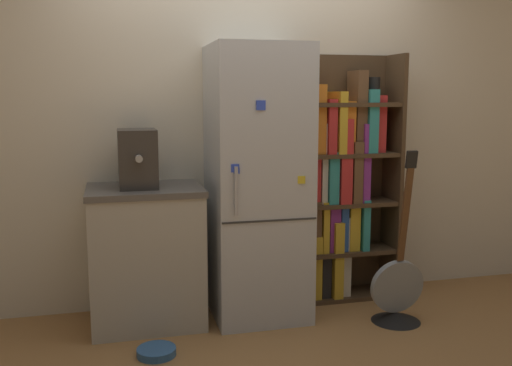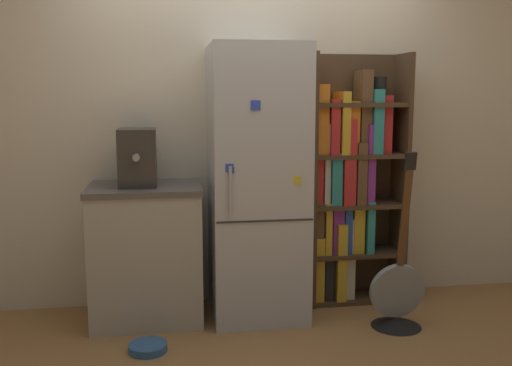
% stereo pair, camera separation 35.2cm
% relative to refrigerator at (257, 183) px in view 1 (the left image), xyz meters
% --- Properties ---
extents(ground_plane, '(16.00, 16.00, 0.00)m').
position_rel_refrigerator_xyz_m(ground_plane, '(0.00, -0.13, -0.91)').
color(ground_plane, '#A87542').
extents(wall_back, '(8.00, 0.05, 2.60)m').
position_rel_refrigerator_xyz_m(wall_back, '(0.00, 0.34, 0.39)').
color(wall_back, beige).
rests_on(wall_back, ground_plane).
extents(refrigerator, '(0.62, 0.66, 1.83)m').
position_rel_refrigerator_xyz_m(refrigerator, '(0.00, 0.00, 0.00)').
color(refrigerator, silver).
rests_on(refrigerator, ground_plane).
extents(bookshelf, '(0.70, 0.32, 1.79)m').
position_rel_refrigerator_xyz_m(bookshelf, '(0.69, 0.18, -0.05)').
color(bookshelf, '#4C3823').
rests_on(bookshelf, ground_plane).
extents(kitchen_counter, '(0.74, 0.59, 0.91)m').
position_rel_refrigerator_xyz_m(kitchen_counter, '(-0.75, 0.03, -0.45)').
color(kitchen_counter, '#BCB7A8').
rests_on(kitchen_counter, ground_plane).
extents(espresso_machine, '(0.24, 0.37, 0.37)m').
position_rel_refrigerator_xyz_m(espresso_machine, '(-0.78, 0.03, 0.19)').
color(espresso_machine, '#38332D').
rests_on(espresso_machine, kitchen_counter).
extents(guitar, '(0.36, 0.33, 1.16)m').
position_rel_refrigerator_xyz_m(guitar, '(0.86, -0.38, -0.74)').
color(guitar, black).
rests_on(guitar, ground_plane).
extents(pet_bowl, '(0.23, 0.23, 0.05)m').
position_rel_refrigerator_xyz_m(pet_bowl, '(-0.74, -0.49, -0.89)').
color(pet_bowl, '#3366A5').
rests_on(pet_bowl, ground_plane).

